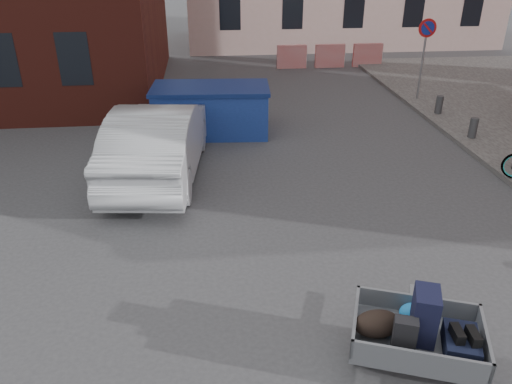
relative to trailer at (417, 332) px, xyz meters
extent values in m
plane|color=#38383A|center=(-1.19, 2.24, -0.61)|extent=(120.00, 120.00, 0.00)
cylinder|color=gray|center=(4.81, 11.74, 0.81)|extent=(0.07, 0.07, 2.60)
cylinder|color=red|center=(4.81, 11.72, 1.86)|extent=(0.60, 0.03, 0.60)
cylinder|color=navy|center=(4.81, 11.70, 1.86)|extent=(0.44, 0.03, 0.44)
cylinder|color=#3A3A3D|center=(4.81, 7.84, -0.21)|extent=(0.22, 0.22, 0.55)
cylinder|color=#3A3A3D|center=(4.81, 10.04, -0.21)|extent=(0.22, 0.22, 0.55)
cube|color=red|center=(1.31, 17.24, -0.11)|extent=(1.30, 0.18, 1.00)
cube|color=red|center=(3.01, 17.24, -0.11)|extent=(1.30, 0.18, 1.00)
cube|color=red|center=(4.71, 17.24, -0.11)|extent=(1.30, 0.18, 1.00)
cylinder|color=black|center=(-0.67, 0.24, -0.39)|extent=(0.24, 0.45, 0.44)
cylinder|color=black|center=(0.69, -0.25, -0.39)|extent=(0.24, 0.45, 0.44)
cube|color=slate|center=(0.01, 0.00, -0.15)|extent=(1.88, 1.58, 0.08)
cube|color=slate|center=(-0.72, 0.26, 0.03)|extent=(0.41, 1.05, 0.28)
cube|color=slate|center=(0.74, -0.27, 0.03)|extent=(0.41, 1.05, 0.28)
cube|color=slate|center=(0.19, 0.49, 0.03)|extent=(1.52, 0.58, 0.28)
cube|color=slate|center=(-0.17, -0.50, 0.03)|extent=(1.52, 0.58, 0.28)
cube|color=slate|center=(0.32, 0.84, -0.21)|extent=(0.31, 0.69, 0.06)
cube|color=#151733|center=(0.07, 0.03, 0.24)|extent=(0.44, 0.53, 0.70)
cube|color=black|center=(0.45, -0.27, 0.02)|extent=(0.58, 0.70, 0.25)
ellipsoid|color=black|center=(-0.48, 0.12, 0.07)|extent=(0.69, 0.54, 0.36)
cube|color=black|center=(-0.24, -0.18, 0.13)|extent=(0.32, 0.26, 0.48)
ellipsoid|color=#1A7AC9|center=(0.08, 0.34, 0.01)|extent=(0.44, 0.41, 0.24)
cube|color=black|center=(0.35, -0.29, 0.21)|extent=(0.13, 0.28, 0.13)
cube|color=black|center=(0.52, -0.35, 0.21)|extent=(0.13, 0.28, 0.13)
cube|color=navy|center=(-2.37, 9.26, 0.03)|extent=(3.28, 1.80, 1.27)
cube|color=navy|center=(-2.37, 9.26, 0.72)|extent=(3.39, 1.91, 0.11)
imported|color=#B8BAC0|center=(-3.65, 6.55, 0.25)|extent=(2.34, 5.36, 1.71)
camera|label=1|loc=(-2.50, -4.57, 4.39)|focal=35.00mm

